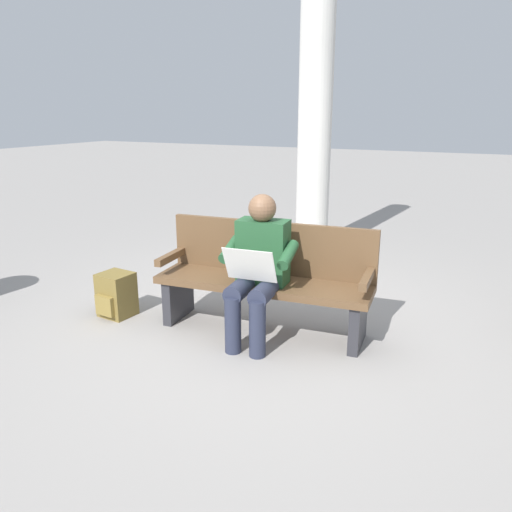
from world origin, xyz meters
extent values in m
plane|color=gray|center=(0.00, 0.00, 0.00)|extent=(40.00, 40.00, 0.00)
cube|color=brown|center=(0.00, 0.00, 0.42)|extent=(1.84, 0.66, 0.06)
cube|color=brown|center=(0.02, -0.21, 0.68)|extent=(1.80, 0.23, 0.45)
cube|color=brown|center=(-0.85, -0.08, 0.57)|extent=(0.11, 0.48, 0.06)
cube|color=brown|center=(0.85, 0.08, 0.57)|extent=(0.11, 0.48, 0.06)
cube|color=#2D2D33|center=(-0.80, -0.08, 0.20)|extent=(0.12, 0.44, 0.39)
cube|color=#2D2D33|center=(0.80, 0.08, 0.20)|extent=(0.12, 0.44, 0.39)
cube|color=#23512D|center=(-0.03, 0.05, 0.71)|extent=(0.42, 0.26, 0.52)
sphere|color=brown|center=(-0.03, 0.07, 1.07)|extent=(0.22, 0.22, 0.22)
cylinder|color=#282D42|center=(-0.15, 0.25, 0.47)|extent=(0.19, 0.43, 0.15)
cylinder|color=#282D42|center=(0.05, 0.27, 0.47)|extent=(0.19, 0.43, 0.15)
cylinder|color=#282D42|center=(-0.16, 0.43, 0.23)|extent=(0.13, 0.13, 0.45)
cylinder|color=#282D42|center=(0.03, 0.45, 0.23)|extent=(0.13, 0.13, 0.45)
cylinder|color=#23512D|center=(-0.27, 0.12, 0.74)|extent=(0.12, 0.32, 0.18)
cylinder|color=#23512D|center=(0.20, 0.17, 0.74)|extent=(0.12, 0.32, 0.18)
cube|color=silver|center=(-0.05, 0.35, 0.68)|extent=(0.41, 0.17, 0.27)
cube|color=brown|center=(1.33, 0.28, 0.20)|extent=(0.30, 0.28, 0.40)
cube|color=olive|center=(1.34, 0.43, 0.14)|extent=(0.20, 0.06, 0.18)
cylinder|color=silver|center=(0.48, -2.49, 1.91)|extent=(0.42, 0.42, 3.82)
camera|label=1|loc=(-1.68, 3.54, 1.81)|focal=35.18mm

